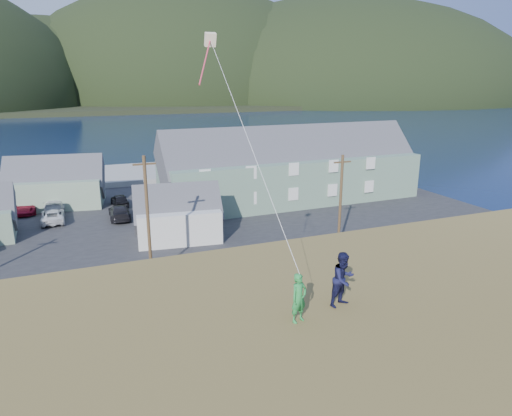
{
  "coord_description": "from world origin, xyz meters",
  "views": [
    {
      "loc": [
        -6.96,
        -30.38,
        14.3
      ],
      "look_at": [
        0.3,
        -12.22,
        8.8
      ],
      "focal_mm": 32.0,
      "sensor_mm": 36.0,
      "label": 1
    }
  ],
  "objects_px": {
    "wharf": "(85,178)",
    "lodge": "(292,167)",
    "shed_white": "(178,214)",
    "kite_flyer_navy": "(343,279)",
    "shed_palegreen_far": "(55,183)",
    "kite_flyer_green": "(299,298)"
  },
  "relations": [
    {
      "from": "wharf",
      "to": "lodge",
      "type": "distance_m",
      "value": 32.06
    },
    {
      "from": "shed_palegreen_far",
      "to": "kite_flyer_green",
      "type": "bearing_deg",
      "value": -71.16
    },
    {
      "from": "kite_flyer_navy",
      "to": "wharf",
      "type": "bearing_deg",
      "value": 80.22
    },
    {
      "from": "shed_palegreen_far",
      "to": "kite_flyer_navy",
      "type": "relative_size",
      "value": 6.32
    },
    {
      "from": "lodge",
      "to": "shed_white",
      "type": "bearing_deg",
      "value": -152.55
    },
    {
      "from": "shed_white",
      "to": "kite_flyer_green",
      "type": "xyz_separation_m",
      "value": [
        -2.37,
        -28.76,
        5.57
      ]
    },
    {
      "from": "wharf",
      "to": "lodge",
      "type": "height_order",
      "value": "lodge"
    },
    {
      "from": "shed_palegreen_far",
      "to": "kite_flyer_green",
      "type": "distance_m",
      "value": 46.39
    },
    {
      "from": "lodge",
      "to": "kite_flyer_navy",
      "type": "xyz_separation_m",
      "value": [
        -16.39,
        -36.94,
        3.85
      ]
    },
    {
      "from": "wharf",
      "to": "shed_palegreen_far",
      "type": "relative_size",
      "value": 2.25
    },
    {
      "from": "shed_white",
      "to": "shed_palegreen_far",
      "type": "distance_m",
      "value": 19.72
    },
    {
      "from": "lodge",
      "to": "kite_flyer_green",
      "type": "height_order",
      "value": "lodge"
    },
    {
      "from": "shed_white",
      "to": "lodge",
      "type": "bearing_deg",
      "value": 35.4
    },
    {
      "from": "wharf",
      "to": "lodge",
      "type": "relative_size",
      "value": 0.82
    },
    {
      "from": "wharf",
      "to": "shed_white",
      "type": "bearing_deg",
      "value": -76.65
    },
    {
      "from": "wharf",
      "to": "shed_palegreen_far",
      "type": "bearing_deg",
      "value": -103.82
    },
    {
      "from": "shed_palegreen_far",
      "to": "shed_white",
      "type": "bearing_deg",
      "value": -48.76
    },
    {
      "from": "shed_white",
      "to": "kite_flyer_navy",
      "type": "xyz_separation_m",
      "value": [
        -0.57,
        -28.36,
        5.7
      ]
    },
    {
      "from": "wharf",
      "to": "kite_flyer_navy",
      "type": "relative_size",
      "value": 14.23
    },
    {
      "from": "shed_white",
      "to": "kite_flyer_navy",
      "type": "bearing_deg",
      "value": -84.22
    },
    {
      "from": "shed_white",
      "to": "shed_palegreen_far",
      "type": "height_order",
      "value": "shed_palegreen_far"
    },
    {
      "from": "kite_flyer_navy",
      "to": "shed_palegreen_far",
      "type": "bearing_deg",
      "value": 86.43
    }
  ]
}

